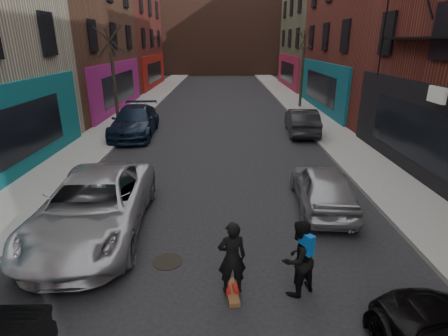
{
  "coord_description": "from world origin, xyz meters",
  "views": [
    {
      "loc": [
        0.23,
        -3.13,
        4.89
      ],
      "look_at": [
        0.25,
        5.92,
        1.6
      ],
      "focal_mm": 28.0,
      "sensor_mm": 36.0,
      "label": 1
    }
  ],
  "objects_px": {
    "skateboard": "(232,292)",
    "pedestrian": "(298,258)",
    "parked_left_far": "(94,206)",
    "parked_left_end": "(135,121)",
    "tree_left_far": "(113,69)",
    "tree_right_far": "(303,61)",
    "parked_right_far": "(323,186)",
    "parked_right_end": "(302,121)",
    "skateboarder": "(232,257)",
    "manhole": "(168,261)"
  },
  "relations": [
    {
      "from": "tree_right_far",
      "to": "manhole",
      "type": "xyz_separation_m",
      "value": [
        -7.28,
        -20.14,
        -3.52
      ]
    },
    {
      "from": "tree_right_far",
      "to": "skateboard",
      "type": "relative_size",
      "value": 8.5
    },
    {
      "from": "tree_left_far",
      "to": "manhole",
      "type": "relative_size",
      "value": 9.29
    },
    {
      "from": "manhole",
      "to": "parked_right_far",
      "type": "bearing_deg",
      "value": 33.72
    },
    {
      "from": "parked_left_end",
      "to": "parked_right_end",
      "type": "relative_size",
      "value": 1.25
    },
    {
      "from": "parked_right_far",
      "to": "skateboarder",
      "type": "relative_size",
      "value": 2.54
    },
    {
      "from": "parked_left_end",
      "to": "skateboard",
      "type": "relative_size",
      "value": 6.7
    },
    {
      "from": "tree_left_far",
      "to": "tree_right_far",
      "type": "bearing_deg",
      "value": 25.82
    },
    {
      "from": "parked_left_far",
      "to": "skateboard",
      "type": "relative_size",
      "value": 7.1
    },
    {
      "from": "parked_right_far",
      "to": "pedestrian",
      "type": "height_order",
      "value": "pedestrian"
    },
    {
      "from": "tree_right_far",
      "to": "parked_right_far",
      "type": "relative_size",
      "value": 1.71
    },
    {
      "from": "parked_right_end",
      "to": "skateboard",
      "type": "relative_size",
      "value": 5.36
    },
    {
      "from": "parked_right_end",
      "to": "parked_right_far",
      "type": "bearing_deg",
      "value": 86.16
    },
    {
      "from": "parked_left_far",
      "to": "manhole",
      "type": "bearing_deg",
      "value": -36.29
    },
    {
      "from": "skateboard",
      "to": "pedestrian",
      "type": "height_order",
      "value": "pedestrian"
    },
    {
      "from": "skateboard",
      "to": "skateboarder",
      "type": "height_order",
      "value": "skateboarder"
    },
    {
      "from": "parked_left_far",
      "to": "parked_right_far",
      "type": "bearing_deg",
      "value": 10.14
    },
    {
      "from": "manhole",
      "to": "parked_left_far",
      "type": "bearing_deg",
      "value": 146.92
    },
    {
      "from": "tree_right_far",
      "to": "skateboarder",
      "type": "bearing_deg",
      "value": -105.25
    },
    {
      "from": "tree_left_far",
      "to": "pedestrian",
      "type": "bearing_deg",
      "value": -62.48
    },
    {
      "from": "tree_left_far",
      "to": "skateboarder",
      "type": "bearing_deg",
      "value": -66.63
    },
    {
      "from": "parked_left_far",
      "to": "pedestrian",
      "type": "relative_size",
      "value": 3.49
    },
    {
      "from": "tree_right_far",
      "to": "pedestrian",
      "type": "relative_size",
      "value": 4.18
    },
    {
      "from": "parked_right_far",
      "to": "pedestrian",
      "type": "xyz_separation_m",
      "value": [
        -1.57,
        -3.99,
        0.15
      ]
    },
    {
      "from": "tree_left_far",
      "to": "parked_right_far",
      "type": "relative_size",
      "value": 1.64
    },
    {
      "from": "parked_left_end",
      "to": "skateboard",
      "type": "height_order",
      "value": "parked_left_end"
    },
    {
      "from": "parked_right_far",
      "to": "skateboarder",
      "type": "bearing_deg",
      "value": 58.35
    },
    {
      "from": "tree_right_far",
      "to": "parked_left_far",
      "type": "bearing_deg",
      "value": -116.61
    },
    {
      "from": "skateboard",
      "to": "parked_left_end",
      "type": "bearing_deg",
      "value": 102.95
    },
    {
      "from": "skateboard",
      "to": "pedestrian",
      "type": "relative_size",
      "value": 0.49
    },
    {
      "from": "tree_left_far",
      "to": "skateboarder",
      "type": "height_order",
      "value": "tree_left_far"
    },
    {
      "from": "pedestrian",
      "to": "parked_left_far",
      "type": "bearing_deg",
      "value": -59.64
    },
    {
      "from": "manhole",
      "to": "parked_right_end",
      "type": "bearing_deg",
      "value": 64.84
    },
    {
      "from": "parked_left_far",
      "to": "manhole",
      "type": "height_order",
      "value": "parked_left_far"
    },
    {
      "from": "manhole",
      "to": "skateboarder",
      "type": "bearing_deg",
      "value": -37.33
    },
    {
      "from": "parked_left_far",
      "to": "parked_left_end",
      "type": "distance_m",
      "value": 10.52
    },
    {
      "from": "parked_right_end",
      "to": "skateboard",
      "type": "height_order",
      "value": "parked_right_end"
    },
    {
      "from": "pedestrian",
      "to": "skateboard",
      "type": "bearing_deg",
      "value": -30.54
    },
    {
      "from": "parked_right_far",
      "to": "tree_right_far",
      "type": "bearing_deg",
      "value": -95.62
    },
    {
      "from": "parked_left_end",
      "to": "pedestrian",
      "type": "bearing_deg",
      "value": -66.9
    },
    {
      "from": "parked_right_end",
      "to": "manhole",
      "type": "height_order",
      "value": "parked_right_end"
    },
    {
      "from": "skateboarder",
      "to": "manhole",
      "type": "bearing_deg",
      "value": -45.52
    },
    {
      "from": "skateboard",
      "to": "parked_left_far",
      "type": "bearing_deg",
      "value": 136.93
    },
    {
      "from": "tree_left_far",
      "to": "parked_left_end",
      "type": "distance_m",
      "value": 3.85
    },
    {
      "from": "tree_left_far",
      "to": "skateboard",
      "type": "height_order",
      "value": "tree_left_far"
    },
    {
      "from": "tree_left_far",
      "to": "parked_right_end",
      "type": "relative_size",
      "value": 1.52
    },
    {
      "from": "parked_left_far",
      "to": "pedestrian",
      "type": "distance_m",
      "value": 5.5
    },
    {
      "from": "pedestrian",
      "to": "parked_right_far",
      "type": "bearing_deg",
      "value": -144.74
    },
    {
      "from": "tree_left_far",
      "to": "pedestrian",
      "type": "xyz_separation_m",
      "value": [
        7.93,
        -15.21,
        -2.56
      ]
    },
    {
      "from": "parked_left_end",
      "to": "parked_right_end",
      "type": "bearing_deg",
      "value": -1.27
    }
  ]
}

